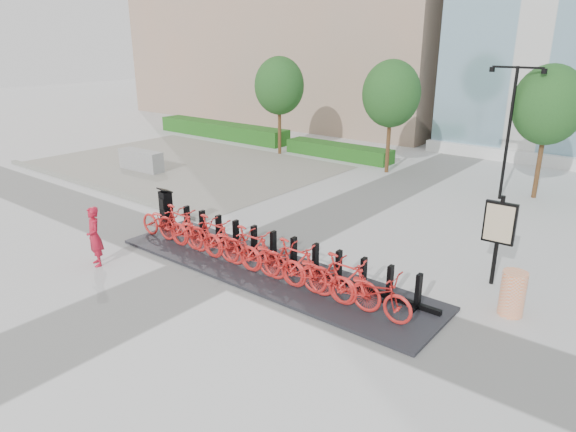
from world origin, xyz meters
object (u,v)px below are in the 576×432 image
Objects in this scene: construction_barrel at (513,293)px; jersey_barrier at (141,160)px; map_sign at (499,227)px; bike_0 at (164,223)px; kiosk at (166,209)px; worker_red at (94,236)px.

jersey_barrier is (-17.81, 3.02, -0.05)m from construction_barrel.
jersey_barrier is 17.09m from map_sign.
kiosk is (-0.67, 0.62, 0.13)m from bike_0.
construction_barrel is 18.06m from jersey_barrier.
worker_red is 1.59× the size of construction_barrel.
bike_0 is 9.86m from construction_barrel.
construction_barrel is (9.74, 4.35, -0.31)m from worker_red.
worker_red is (-0.11, -2.26, 0.22)m from bike_0.
map_sign is (8.80, 3.39, 0.93)m from bike_0.
bike_0 reaches higher than jersey_barrier.
bike_0 is 9.63m from jersey_barrier.
bike_0 is 1.23× the size of worker_red.
construction_barrel is at bearing 16.72° from kiosk.
jersey_barrier is (-7.50, 4.48, -0.27)m from kiosk.
bike_0 is 9.47m from map_sign.
worker_red is 0.68× the size of jersey_barrier.
kiosk reaches higher than construction_barrel.
bike_0 is 0.92m from kiosk.
construction_barrel is at bearing -59.82° from map_sign.
bike_0 is 1.96× the size of construction_barrel.
construction_barrel is 1.86m from map_sign.
kiosk reaches higher than bike_0.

